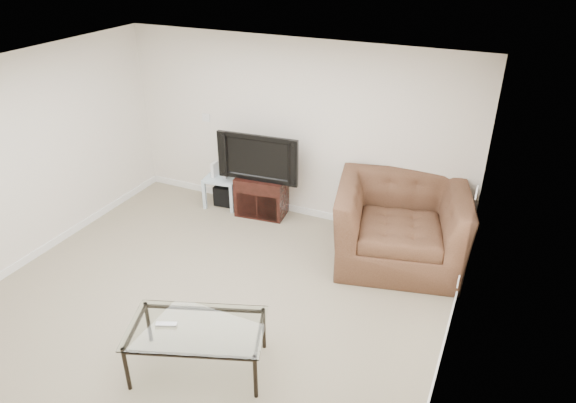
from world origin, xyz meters
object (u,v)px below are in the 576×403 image
at_px(television, 261,155).
at_px(coffee_table, 198,348).
at_px(subwoofer, 226,194).
at_px(tv_stand, 262,195).
at_px(side_table, 224,190).
at_px(recliner, 401,212).

relative_size(television, coffee_table, 0.88).
bearing_deg(subwoofer, tv_stand, -2.10).
distance_m(tv_stand, side_table, 0.65).
height_order(tv_stand, subwoofer, tv_stand).
bearing_deg(tv_stand, recliner, -16.71).
height_order(television, side_table, television).
bearing_deg(television, side_table, 172.62).
distance_m(television, coffee_table, 3.10).
height_order(side_table, subwoofer, side_table).
xyz_separation_m(tv_stand, coffee_table, (0.82, -2.94, -0.05)).
distance_m(recliner, coffee_table, 2.88).
xyz_separation_m(tv_stand, recliner, (2.08, -0.38, 0.38)).
relative_size(tv_stand, side_table, 1.45).
relative_size(subwoofer, coffee_table, 0.24).
bearing_deg(side_table, television, -2.54).
relative_size(subwoofer, recliner, 0.20).
height_order(subwoofer, coffee_table, coffee_table).
bearing_deg(television, subwoofer, 170.44).
bearing_deg(recliner, side_table, 158.94).
bearing_deg(subwoofer, television, -4.72).
height_order(side_table, coffee_table, coffee_table).
distance_m(side_table, coffee_table, 3.29).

